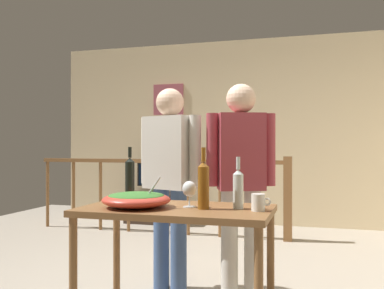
{
  "coord_description": "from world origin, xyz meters",
  "views": [
    {
      "loc": [
        1.0,
        -3.36,
        1.17
      ],
      "look_at": [
        0.14,
        -0.4,
        1.17
      ],
      "focal_mm": 40.73,
      "sensor_mm": 36.0,
      "label": 1
    }
  ],
  "objects_px": {
    "flat_screen_tv": "(156,175)",
    "wine_glass": "(189,190)",
    "person_standing_left": "(170,171)",
    "wine_bottle_clear": "(238,188)",
    "wine_bottle_dark": "(130,178)",
    "tv_console": "(156,208)",
    "mug_white": "(259,202)",
    "stair_railing": "(190,186)",
    "wine_bottle_amber": "(204,184)",
    "person_standing_right": "(241,172)",
    "serving_table": "(176,222)",
    "salad_bowl": "(136,199)",
    "framed_picture": "(168,100)"
  },
  "relations": [
    {
      "from": "framed_picture",
      "to": "flat_screen_tv",
      "type": "xyz_separation_m",
      "value": [
        -0.09,
        -0.32,
        -1.17
      ]
    },
    {
      "from": "salad_bowl",
      "to": "person_standing_left",
      "type": "xyz_separation_m",
      "value": [
        -0.05,
        0.78,
        0.13
      ]
    },
    {
      "from": "salad_bowl",
      "to": "wine_bottle_amber",
      "type": "relative_size",
      "value": 1.14
    },
    {
      "from": "person_standing_left",
      "to": "person_standing_right",
      "type": "bearing_deg",
      "value": -159.28
    },
    {
      "from": "person_standing_left",
      "to": "tv_console",
      "type": "bearing_deg",
      "value": -46.19
    },
    {
      "from": "flat_screen_tv",
      "to": "wine_bottle_dark",
      "type": "xyz_separation_m",
      "value": [
        1.06,
        -3.24,
        0.22
      ]
    },
    {
      "from": "wine_bottle_clear",
      "to": "wine_glass",
      "type": "bearing_deg",
      "value": -175.39
    },
    {
      "from": "wine_glass",
      "to": "person_standing_left",
      "type": "xyz_separation_m",
      "value": [
        -0.37,
        0.68,
        0.08
      ]
    },
    {
      "from": "tv_console",
      "to": "wine_bottle_dark",
      "type": "distance_m",
      "value": 3.51
    },
    {
      "from": "flat_screen_tv",
      "to": "wine_bottle_amber",
      "type": "height_order",
      "value": "wine_bottle_amber"
    },
    {
      "from": "wine_bottle_amber",
      "to": "person_standing_left",
      "type": "distance_m",
      "value": 0.87
    },
    {
      "from": "stair_railing",
      "to": "tv_console",
      "type": "bearing_deg",
      "value": 136.33
    },
    {
      "from": "framed_picture",
      "to": "wine_bottle_dark",
      "type": "distance_m",
      "value": 3.81
    },
    {
      "from": "tv_console",
      "to": "mug_white",
      "type": "relative_size",
      "value": 7.69
    },
    {
      "from": "wine_glass",
      "to": "stair_railing",
      "type": "bearing_deg",
      "value": 106.5
    },
    {
      "from": "serving_table",
      "to": "wine_bottle_dark",
      "type": "relative_size",
      "value": 3.16
    },
    {
      "from": "mug_white",
      "to": "framed_picture",
      "type": "bearing_deg",
      "value": 116.67
    },
    {
      "from": "flat_screen_tv",
      "to": "wine_glass",
      "type": "height_order",
      "value": "wine_glass"
    },
    {
      "from": "serving_table",
      "to": "person_standing_left",
      "type": "height_order",
      "value": "person_standing_left"
    },
    {
      "from": "stair_railing",
      "to": "salad_bowl",
      "type": "xyz_separation_m",
      "value": [
        0.51,
        -2.89,
        0.2
      ]
    },
    {
      "from": "wine_bottle_dark",
      "to": "person_standing_right",
      "type": "distance_m",
      "value": 0.85
    },
    {
      "from": "framed_picture",
      "to": "wine_bottle_dark",
      "type": "bearing_deg",
      "value": -74.77
    },
    {
      "from": "wine_bottle_amber",
      "to": "wine_bottle_dark",
      "type": "bearing_deg",
      "value": 155.9
    },
    {
      "from": "tv_console",
      "to": "flat_screen_tv",
      "type": "xyz_separation_m",
      "value": [
        0.0,
        -0.03,
        0.49
      ]
    },
    {
      "from": "wine_bottle_clear",
      "to": "salad_bowl",
      "type": "bearing_deg",
      "value": -168.64
    },
    {
      "from": "tv_console",
      "to": "wine_glass",
      "type": "height_order",
      "value": "wine_glass"
    },
    {
      "from": "stair_railing",
      "to": "serving_table",
      "type": "bearing_deg",
      "value": -75.13
    },
    {
      "from": "wine_glass",
      "to": "tv_console",
      "type": "bearing_deg",
      "value": 114.16
    },
    {
      "from": "framed_picture",
      "to": "flat_screen_tv",
      "type": "relative_size",
      "value": 0.86
    },
    {
      "from": "stair_railing",
      "to": "wine_bottle_dark",
      "type": "height_order",
      "value": "wine_bottle_dark"
    },
    {
      "from": "wine_bottle_clear",
      "to": "wine_bottle_dark",
      "type": "bearing_deg",
      "value": 166.24
    },
    {
      "from": "wine_glass",
      "to": "wine_bottle_clear",
      "type": "bearing_deg",
      "value": 4.61
    },
    {
      "from": "flat_screen_tv",
      "to": "wine_bottle_clear",
      "type": "xyz_separation_m",
      "value": [
        1.88,
        -3.44,
        0.19
      ]
    },
    {
      "from": "tv_console",
      "to": "wine_bottle_clear",
      "type": "relative_size",
      "value": 2.81
    },
    {
      "from": "wine_glass",
      "to": "mug_white",
      "type": "height_order",
      "value": "wine_glass"
    },
    {
      "from": "wine_glass",
      "to": "mug_white",
      "type": "relative_size",
      "value": 1.42
    },
    {
      "from": "wine_bottle_dark",
      "to": "stair_railing",
      "type": "bearing_deg",
      "value": 97.0
    },
    {
      "from": "mug_white",
      "to": "person_standing_right",
      "type": "xyz_separation_m",
      "value": [
        -0.23,
        0.72,
        0.13
      ]
    },
    {
      "from": "tv_console",
      "to": "serving_table",
      "type": "bearing_deg",
      "value": -67.06
    },
    {
      "from": "stair_railing",
      "to": "wine_bottle_amber",
      "type": "distance_m",
      "value": 3.0
    },
    {
      "from": "mug_white",
      "to": "serving_table",
      "type": "bearing_deg",
      "value": 178.34
    },
    {
      "from": "flat_screen_tv",
      "to": "mug_white",
      "type": "xyz_separation_m",
      "value": [
        2.01,
        -3.5,
        0.11
      ]
    },
    {
      "from": "tv_console",
      "to": "mug_white",
      "type": "xyz_separation_m",
      "value": [
        2.01,
        -3.53,
        0.6
      ]
    },
    {
      "from": "wine_bottle_amber",
      "to": "flat_screen_tv",
      "type": "bearing_deg",
      "value": 115.46
    },
    {
      "from": "framed_picture",
      "to": "person_standing_left",
      "type": "relative_size",
      "value": 0.3
    },
    {
      "from": "tv_console",
      "to": "wine_glass",
      "type": "bearing_deg",
      "value": -65.84
    },
    {
      "from": "mug_white",
      "to": "person_standing_right",
      "type": "bearing_deg",
      "value": 107.82
    },
    {
      "from": "wine_bottle_clear",
      "to": "mug_white",
      "type": "distance_m",
      "value": 0.16
    },
    {
      "from": "wine_glass",
      "to": "person_standing_right",
      "type": "height_order",
      "value": "person_standing_right"
    },
    {
      "from": "mug_white",
      "to": "wine_bottle_clear",
      "type": "bearing_deg",
      "value": 155.75
    }
  ]
}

